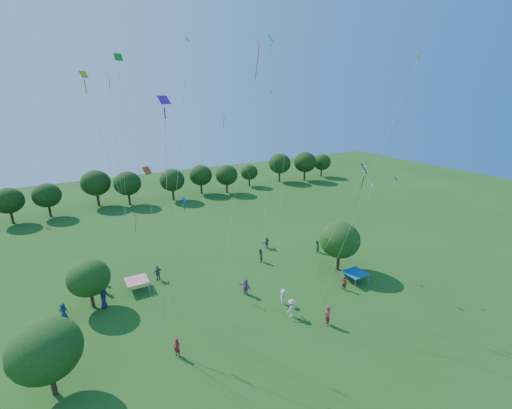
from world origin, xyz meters
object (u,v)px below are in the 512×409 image
object	(u,v)px
near_tree_west	(45,350)
tent_blue	(355,273)
near_tree_north	(89,278)
red_high_kite	(250,97)
near_tree_east	(340,240)
pirate_kite	(363,172)
tent_red_stripe	(137,280)

from	to	relation	value
near_tree_west	tent_blue	size ratio (longest dim) A/B	2.61
near_tree_north	red_high_kite	distance (m)	22.87
near_tree_north	near_tree_east	world-z (taller)	near_tree_east
near_tree_north	near_tree_east	bearing A→B (deg)	-13.48
near_tree_west	pirate_kite	size ratio (longest dim) A/B	0.46
tent_red_stripe	near_tree_north	bearing A→B (deg)	-166.23
near_tree_west	red_high_kite	bearing A→B (deg)	19.69
near_tree_west	red_high_kite	size ratio (longest dim) A/B	0.25
red_high_kite	tent_blue	bearing A→B (deg)	-32.71
red_high_kite	near_tree_west	bearing A→B (deg)	-160.31
tent_red_stripe	tent_blue	xyz separation A→B (m)	(21.12, -10.22, 0.00)
tent_red_stripe	tent_blue	distance (m)	23.46
tent_red_stripe	red_high_kite	bearing A→B (deg)	-19.33
pirate_kite	red_high_kite	size ratio (longest dim) A/B	0.54
tent_red_stripe	tent_blue	size ratio (longest dim) A/B	1.00
near_tree_west	pirate_kite	world-z (taller)	pirate_kite
near_tree_east	red_high_kite	xyz separation A→B (m)	(-9.87, 3.22, 15.59)
near_tree_east	pirate_kite	world-z (taller)	pirate_kite
red_high_kite	near_tree_east	bearing A→B (deg)	-18.09
tent_red_stripe	pirate_kite	distance (m)	25.18
tent_red_stripe	red_high_kite	world-z (taller)	red_high_kite
near_tree_north	red_high_kite	world-z (taller)	red_high_kite
pirate_kite	near_tree_west	bearing A→B (deg)	176.19
near_tree_east	tent_blue	world-z (taller)	near_tree_east
tent_blue	pirate_kite	xyz separation A→B (m)	(-2.96, -2.37, 12.07)
near_tree_west	tent_red_stripe	distance (m)	13.58
tent_blue	pirate_kite	size ratio (longest dim) A/B	0.18
near_tree_west	tent_red_stripe	bearing A→B (deg)	54.69
near_tree_west	tent_red_stripe	world-z (taller)	near_tree_west
near_tree_west	near_tree_north	xyz separation A→B (m)	(3.30, 9.80, -0.52)
near_tree_east	red_high_kite	bearing A→B (deg)	161.91
near_tree_north	red_high_kite	size ratio (longest dim) A/B	0.21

